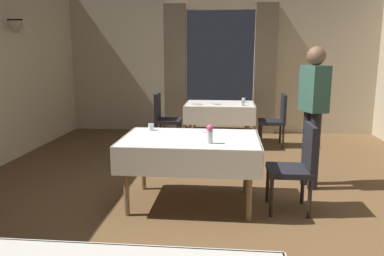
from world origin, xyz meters
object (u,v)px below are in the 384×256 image
chair_mid_right (297,163)px  plate_mid_b (205,131)px  glass_far_c (242,103)px  chair_far_left (164,116)px  flower_vase_mid (210,133)px  dining_table_mid (191,146)px  dining_table_far (220,109)px  plate_far_a (215,104)px  glass_mid_c (151,127)px  plate_far_b (196,104)px  person_waiter_by_doorway (313,105)px  chair_far_right (276,118)px  glass_far_d (244,100)px

chair_mid_right → plate_mid_b: (-0.99, 0.40, 0.24)m
plate_mid_b → glass_far_c: bearing=77.7°
chair_far_left → plate_mid_b: chair_far_left is taller
plate_mid_b → flower_vase_mid: bearing=-81.8°
dining_table_mid → dining_table_far: 2.85m
chair_far_left → glass_far_c: chair_far_left is taller
plate_far_a → glass_mid_c: bearing=-105.4°
chair_far_left → flower_vase_mid: size_ratio=4.79×
glass_mid_c → plate_far_b: bearing=81.8°
person_waiter_by_doorway → plate_mid_b: bearing=-164.0°
chair_far_right → chair_far_left: size_ratio=1.00×
chair_far_left → plate_far_b: 0.64m
dining_table_far → plate_far_a: bearing=-126.1°
chair_mid_right → glass_far_c: size_ratio=10.64×
plate_far_b → glass_far_d: 0.93m
chair_far_left → flower_vase_mid: (0.98, -2.98, 0.34)m
chair_mid_right → glass_far_c: bearing=100.2°
chair_far_left → flower_vase_mid: 3.16m
plate_far_a → person_waiter_by_doorway: size_ratio=0.12×
glass_mid_c → plate_far_b: size_ratio=0.35×
dining_table_mid → chair_far_left: chair_far_left is taller
dining_table_mid → glass_mid_c: bearing=146.5°
flower_vase_mid → glass_mid_c: (-0.72, 0.59, -0.06)m
plate_far_a → person_waiter_by_doorway: (1.26, -2.03, 0.27)m
chair_far_right → chair_mid_right: bearing=-92.5°
chair_mid_right → plate_far_b: bearing=115.4°
chair_far_right → plate_mid_b: (-1.11, -2.48, 0.24)m
chair_mid_right → plate_mid_b: size_ratio=4.86×
chair_far_left → flower_vase_mid: bearing=-71.8°
flower_vase_mid → person_waiter_by_doorway: person_waiter_by_doorway is taller
glass_far_c → glass_far_d: bearing=85.0°
plate_far_a → flower_vase_mid: bearing=-88.7°
dining_table_mid → glass_far_c: 2.68m
chair_far_left → glass_far_c: bearing=-4.9°
dining_table_mid → person_waiter_by_doorway: (1.42, 0.68, 0.37)m
glass_mid_c → glass_far_d: glass_far_d is taller
person_waiter_by_doorway → plate_far_a: bearing=121.9°
chair_far_right → flower_vase_mid: size_ratio=4.79×
flower_vase_mid → chair_far_right: bearing=71.4°
glass_mid_c → glass_far_c: (1.14, 2.27, 0.00)m
chair_far_right → plate_mid_b: chair_far_right is taller
plate_far_a → dining_table_mid: bearing=-93.3°
dining_table_far → glass_far_d: 0.49m
dining_table_far → plate_far_b: 0.47m
glass_far_d → person_waiter_by_doorway: size_ratio=0.05×
flower_vase_mid → person_waiter_by_doorway: bearing=38.3°
dining_table_far → glass_far_d: (0.43, 0.18, 0.15)m
chair_far_left → dining_table_far: bearing=6.4°
glass_far_c → plate_far_b: bearing=177.7°
chair_mid_right → chair_far_left: bearing=123.8°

